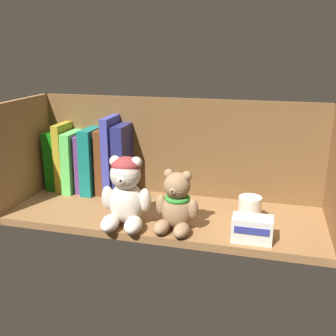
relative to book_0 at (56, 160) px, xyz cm
name	(u,v)px	position (x,y,z in cm)	size (l,w,h in cm)	color
shelf_board	(165,216)	(37.79, -10.75, -9.91)	(82.14, 28.37, 2.00)	olive
shelf_back_panel	(178,151)	(37.79, 4.03, 4.37)	(84.54, 1.20, 30.57)	brown
shelf_side_panel_left	(22,154)	(-4.08, -10.75, 4.37)	(1.60, 30.77, 30.57)	olive
book_0	(56,160)	(0.00, 0.00, 0.00)	(3.55, 9.03, 17.83)	#136F11
book_1	(66,156)	(3.39, 0.00, 1.36)	(2.26, 11.18, 20.55)	#A28D24
book_2	(75,160)	(6.44, 0.00, 0.22)	(2.88, 12.74, 18.28)	#57C955
book_3	(84,162)	(9.33, 0.00, -0.21)	(1.93, 9.70, 17.42)	#59316C
book_4	(93,160)	(12.54, 0.00, 0.88)	(3.52, 12.78, 19.59)	#146F64
book_5	(104,161)	(16.17, 0.00, 0.79)	(2.78, 9.46, 19.42)	brown
book_6	(113,155)	(19.14, 0.00, 2.78)	(2.20, 13.11, 23.40)	#3C409E
book_7	(124,160)	(22.43, 0.00, 1.66)	(3.41, 11.65, 21.16)	navy
teddy_bear_larger	(126,193)	(30.36, -19.87, -0.68)	(12.73, 12.98, 17.37)	beige
teddy_bear_smaller	(176,205)	(43.01, -19.35, -2.60)	(10.89, 11.16, 14.80)	#93704C
pillar_candle	(250,209)	(59.84, -10.16, -5.69)	(5.79, 5.79, 6.45)	silver
small_product_box	(252,229)	(61.07, -20.73, -6.04)	(9.12, 5.33, 5.74)	silver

